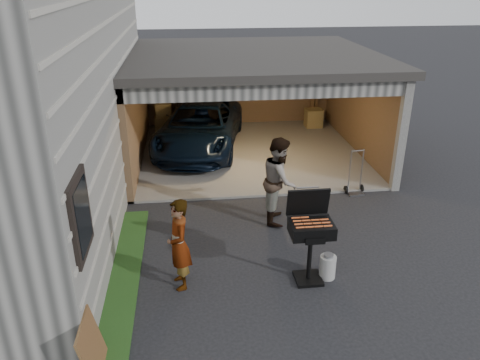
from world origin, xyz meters
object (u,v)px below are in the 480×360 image
object	(u,v)px
minivan	(200,129)
woman	(179,245)
propane_tank	(328,267)
plywood_panel	(93,349)
bbq_grill	(311,231)
hand_truck	(355,185)
man	(280,180)

from	to	relation	value
minivan	woman	distance (m)	6.61
woman	propane_tank	xyz separation A→B (m)	(2.52, -0.07, -0.59)
minivan	plywood_panel	size ratio (longest dim) A/B	5.51
bbq_grill	propane_tank	world-z (taller)	bbq_grill
minivan	hand_truck	distance (m)	4.97
propane_tank	woman	bearing A→B (deg)	178.38
bbq_grill	hand_truck	distance (m)	3.86
bbq_grill	plywood_panel	xyz separation A→B (m)	(-3.30, -1.74, -0.53)
minivan	woman	xyz separation A→B (m)	(-0.58, -6.59, 0.14)
plywood_panel	man	bearing A→B (deg)	50.63
bbq_grill	plywood_panel	world-z (taller)	bbq_grill
woman	bbq_grill	distance (m)	2.18
minivan	plywood_panel	xyz separation A→B (m)	(-1.70, -8.40, -0.23)
hand_truck	plywood_panel	bearing A→B (deg)	-141.53
minivan	woman	bearing A→B (deg)	-83.77
minivan	man	xyz separation A→B (m)	(1.50, -4.50, 0.27)
woman	hand_truck	world-z (taller)	woman
bbq_grill	minivan	bearing A→B (deg)	103.48
propane_tank	hand_truck	distance (m)	3.62
woman	hand_truck	distance (m)	5.25
plywood_panel	hand_truck	world-z (taller)	hand_truck
propane_tank	plywood_panel	size ratio (longest dim) A/B	0.49
minivan	propane_tank	world-z (taller)	minivan
man	minivan	bearing A→B (deg)	30.38
propane_tank	plywood_panel	bearing A→B (deg)	-154.47
hand_truck	propane_tank	bearing A→B (deg)	-121.56
bbq_grill	propane_tank	distance (m)	0.82
man	hand_truck	size ratio (longest dim) A/B	1.68
woman	hand_truck	bearing A→B (deg)	115.23
man	bbq_grill	world-z (taller)	man
bbq_grill	hand_truck	bearing A→B (deg)	58.65
man	propane_tank	xyz separation A→B (m)	(0.45, -2.16, -0.71)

